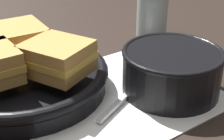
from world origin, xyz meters
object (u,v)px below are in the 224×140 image
soup_bowl (172,69)px  sandwich_near_left (19,39)px  spoon (134,86)px  sandwich_far_left (57,58)px  drinking_glass (152,10)px  skillet (23,80)px

soup_bowl → sandwich_near_left: (-0.18, 0.17, 0.02)m
spoon → sandwich_far_left: 0.13m
spoon → soup_bowl: bearing=-61.9°
spoon → drinking_glass: (0.16, 0.18, 0.05)m
spoon → sandwich_far_left: sandwich_far_left is taller
skillet → sandwich_far_left: (0.04, -0.04, 0.04)m
spoon → sandwich_near_left: sandwich_near_left is taller
soup_bowl → sandwich_near_left: sandwich_near_left is taller
sandwich_near_left → sandwich_far_left: 0.10m
sandwich_near_left → sandwich_far_left: bearing=-73.7°
sandwich_near_left → drinking_glass: bearing=8.5°
skillet → drinking_glass: drinking_glass is taller
soup_bowl → spoon: 0.06m
spoon → skillet: 0.17m
spoon → drinking_glass: bearing=18.4°
skillet → sandwich_near_left: bearing=74.2°
skillet → sandwich_far_left: 0.07m
skillet → drinking_glass: (0.31, 0.10, 0.04)m
soup_bowl → sandwich_far_left: size_ratio=1.28×
skillet → sandwich_near_left: 0.07m
drinking_glass → sandwich_near_left: bearing=-171.5°
soup_bowl → drinking_glass: drinking_glass is taller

